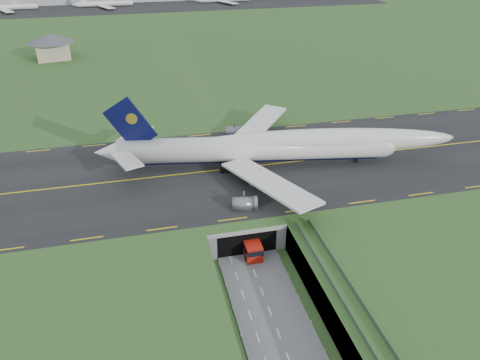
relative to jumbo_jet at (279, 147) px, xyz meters
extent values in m
plane|color=#2F5421|center=(-13.83, -32.28, -11.04)|extent=(900.00, 900.00, 0.00)
cube|color=gray|center=(-13.83, -32.28, -8.04)|extent=(800.00, 800.00, 6.00)
cube|color=slate|center=(-13.83, -39.78, -10.94)|extent=(12.00, 75.00, 0.20)
cube|color=black|center=(-13.83, 0.72, -4.95)|extent=(800.00, 44.00, 0.18)
cube|color=gray|center=(-13.83, -13.28, -5.54)|extent=(16.00, 22.00, 1.00)
cube|color=gray|center=(-20.83, -13.28, -8.04)|extent=(2.00, 22.00, 6.00)
cube|color=gray|center=(-6.83, -13.28, -8.04)|extent=(2.00, 22.00, 6.00)
cube|color=black|center=(-13.83, -18.28, -8.54)|extent=(12.00, 12.00, 5.00)
cube|color=#A8A8A3|center=(-13.83, -24.33, -5.44)|extent=(17.00, 0.50, 0.80)
cube|color=#A8A8A3|center=(-2.83, -50.78, -5.24)|extent=(3.00, 53.00, 0.50)
cube|color=gray|center=(-4.23, -50.78, -4.49)|extent=(0.06, 53.00, 1.00)
cube|color=gray|center=(-1.43, -50.78, -4.49)|extent=(0.06, 53.00, 1.00)
cylinder|color=#A8A8A3|center=(-2.83, -48.28, -8.24)|extent=(0.90, 0.90, 5.60)
cylinder|color=#A8A8A3|center=(-2.83, -36.28, -8.24)|extent=(0.90, 0.90, 5.60)
cylinder|color=silver|center=(-5.88, 1.00, -0.24)|extent=(63.00, 16.44, 5.92)
sphere|color=silver|center=(25.12, -4.30, -0.24)|extent=(6.70, 6.70, 5.80)
cone|color=silver|center=(-39.61, 6.77, -0.24)|extent=(7.33, 6.64, 5.62)
ellipsoid|color=silver|center=(10.86, -1.86, 1.10)|extent=(62.99, 15.98, 6.22)
ellipsoid|color=black|center=(24.21, -4.14, 0.50)|extent=(4.52, 3.25, 2.07)
cylinder|color=black|center=(-5.88, 1.00, -2.55)|extent=(59.32, 12.52, 2.49)
cube|color=silver|center=(-1.56, 15.28, -1.16)|extent=(22.69, 25.46, 2.49)
cube|color=silver|center=(-32.97, 12.68, 1.15)|extent=(9.52, 10.60, 0.95)
cube|color=silver|center=(-6.55, -13.90, -1.16)|extent=(15.69, 28.25, 2.49)
cube|color=silver|center=(-35.31, -1.00, 1.15)|extent=(7.15, 10.98, 0.95)
cube|color=black|center=(-33.69, 5.76, 6.70)|extent=(11.69, 2.53, 13.09)
cylinder|color=gold|center=(-33.23, 5.68, 8.09)|extent=(2.66, 1.07, 2.59)
cylinder|color=slate|center=(-3.73, 9.55, -4.03)|extent=(5.26, 3.82, 3.05)
cylinder|color=slate|center=(-6.40, 19.86, -4.03)|extent=(5.26, 3.82, 3.05)
cylinder|color=slate|center=(-6.70, -7.77, -4.03)|extent=(5.26, 3.82, 3.05)
cylinder|color=slate|center=(-12.64, -16.61, -4.03)|extent=(5.26, 3.82, 3.05)
cylinder|color=black|center=(18.92, -3.24, -4.35)|extent=(1.08, 0.63, 1.02)
cube|color=black|center=(-9.98, 1.71, -4.21)|extent=(6.56, 7.32, 1.30)
cube|color=#AF170B|center=(-13.02, -23.43, -9.15)|extent=(3.17, 8.48, 3.39)
cube|color=black|center=(-13.02, -23.43, -8.47)|extent=(3.24, 8.60, 1.13)
cube|color=black|center=(-13.02, -23.43, -10.56)|extent=(2.94, 7.92, 0.57)
cylinder|color=black|center=(-14.49, -26.26, -10.42)|extent=(0.40, 1.02, 1.02)
cylinder|color=black|center=(-14.49, -20.60, -10.42)|extent=(0.40, 1.02, 1.02)
cylinder|color=black|center=(-11.55, -26.26, -10.42)|extent=(0.40, 1.02, 1.02)
cylinder|color=black|center=(-11.55, -20.60, -10.42)|extent=(0.40, 1.02, 1.02)
cube|color=tan|center=(-63.45, 115.44, -1.57)|extent=(15.10, 15.10, 6.94)
cone|color=#4C4C51|center=(-63.45, 115.44, 3.64)|extent=(22.15, 22.15, 3.47)
cube|color=black|center=(-13.83, 237.72, -4.90)|extent=(320.00, 50.00, 0.08)
cylinder|color=silver|center=(-104.32, 242.72, -2.86)|extent=(34.00, 3.20, 3.20)
cylinder|color=silver|center=(-44.16, 242.72, -2.86)|extent=(34.00, 3.20, 3.20)
camera|label=1|loc=(-32.19, -95.71, 47.79)|focal=35.00mm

